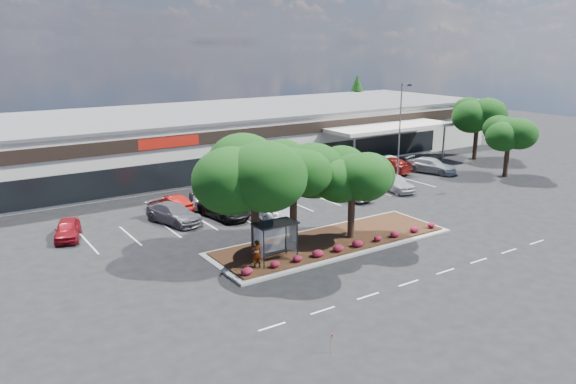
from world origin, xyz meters
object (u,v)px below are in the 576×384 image
car_0 (68,229)px  light_pole (400,141)px  survey_stake (331,340)px  car_1 (174,213)px

car_0 → light_pole: bearing=14.7°
light_pole → survey_stake: (-25.00, -21.35, -3.85)m
survey_stake → car_0: 23.90m
survey_stake → car_1: bearing=86.3°
survey_stake → car_0: car_0 is taller
survey_stake → light_pole: bearing=40.5°
car_1 → survey_stake: bearing=-110.6°
light_pole → car_1: size_ratio=1.89×
car_0 → car_1: 7.94m
car_0 → car_1: car_1 is taller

